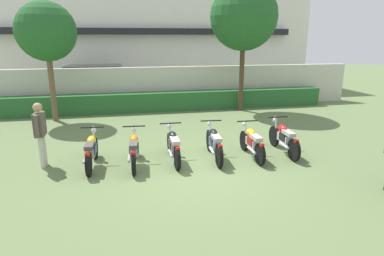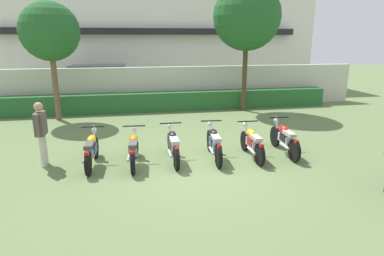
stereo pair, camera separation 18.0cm
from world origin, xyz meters
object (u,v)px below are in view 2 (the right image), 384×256
Objects in this scene: tree_far_side at (247,17)px; motorcycle_in_row_1 at (134,149)px; tree_near_inspector at (50,32)px; inspector_person at (41,129)px; motorcycle_in_row_5 at (285,138)px; motorcycle_in_row_0 at (91,150)px; motorcycle_in_row_2 at (173,145)px; motorcycle_in_row_3 at (214,143)px; parked_car at (102,83)px; motorcycle_in_row_4 at (252,142)px.

tree_far_side is 3.04× the size of motorcycle_in_row_1.
inspector_person is at bearing -83.56° from tree_near_inspector.
tree_far_side is at bearing -5.50° from motorcycle_in_row_5.
tree_near_inspector is 2.75× the size of inspector_person.
motorcycle_in_row_0 is 0.98× the size of motorcycle_in_row_2.
motorcycle_in_row_0 is 1.00× the size of motorcycle_in_row_1.
tree_far_side reaches higher than motorcycle_in_row_3.
motorcycle_in_row_3 is at bearing -4.52° from inspector_person.
parked_car is 10.75m from motorcycle_in_row_4.
motorcycle_in_row_0 is at bearing -13.29° from inspector_person.
parked_car is at bearing 24.82° from motorcycle_in_row_3.
motorcycle_in_row_2 reaches higher than motorcycle_in_row_0.
tree_near_inspector is at bearing -177.66° from tree_far_side.
parked_car is at bearing 69.50° from tree_near_inspector.
motorcycle_in_row_5 is at bearing -54.93° from parked_car.
motorcycle_in_row_2 reaches higher than motorcycle_in_row_1.
parked_car reaches higher than motorcycle_in_row_5.
motorcycle_in_row_2 is 2.18m from motorcycle_in_row_4.
tree_near_inspector reaches higher than motorcycle_in_row_4.
motorcycle_in_row_3 is (3.57, -9.57, -0.48)m from parked_car.
motorcycle_in_row_5 is (5.65, -9.56, -0.48)m from parked_car.
motorcycle_in_row_5 is at bearing -2.96° from inspector_person.
parked_car is 9.26m from inspector_person.
tree_far_side is at bearing 2.34° from tree_near_inspector.
motorcycle_in_row_3 reaches higher than motorcycle_in_row_4.
inspector_person reaches higher than motorcycle_in_row_2.
motorcycle_in_row_4 is at bearing -43.06° from tree_near_inspector.
motorcycle_in_row_3 is 4.52m from inspector_person.
motorcycle_in_row_2 reaches higher than motorcycle_in_row_4.
motorcycle_in_row_0 is 2.12m from motorcycle_in_row_2.
motorcycle_in_row_4 is at bearing -4.99° from inspector_person.
motorcycle_in_row_3 reaches higher than motorcycle_in_row_1.
motorcycle_in_row_2 is at bearing 87.36° from motorcycle_in_row_4.
motorcycle_in_row_0 is 0.93× the size of motorcycle_in_row_5.
motorcycle_in_row_4 is (2.18, -0.16, -0.01)m from motorcycle_in_row_2.
motorcycle_in_row_1 is at bearing -62.90° from tree_near_inspector.
inspector_person is (-3.34, 0.33, 0.54)m from motorcycle_in_row_2.
motorcycle_in_row_5 is at bearing -37.93° from tree_near_inspector.
tree_far_side is 3.00× the size of motorcycle_in_row_2.
motorcycle_in_row_5 reaches higher than motorcycle_in_row_4.
motorcycle_in_row_5 is 1.18× the size of inspector_person.
motorcycle_in_row_4 is (4.29, -0.19, -0.00)m from motorcycle_in_row_0.
tree_near_inspector is 0.82× the size of tree_far_side.
tree_far_side is at bearing -24.89° from parked_car.
motorcycle_in_row_3 is at bearing -91.27° from motorcycle_in_row_2.
motorcycle_in_row_5 is at bearing -90.07° from motorcycle_in_row_2.
motorcycle_in_row_3 is at bearing 93.20° from motorcycle_in_row_5.
motorcycle_in_row_2 is at bearing -80.53° from motorcycle_in_row_1.
motorcycle_in_row_1 reaches higher than motorcycle_in_row_4.
motorcycle_in_row_5 is (4.25, 0.08, 0.01)m from motorcycle_in_row_1.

